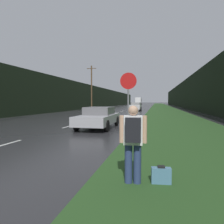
% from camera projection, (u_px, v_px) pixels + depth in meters
% --- Properties ---
extents(grass_verge, '(6.00, 240.00, 0.02)m').
position_uv_depth(grass_verge, '(165.00, 110.00, 38.87)').
color(grass_verge, '#26471E').
rests_on(grass_verge, ground_plane).
extents(lane_stripe_c, '(0.12, 3.00, 0.01)m').
position_uv_depth(lane_stripe_c, '(72.00, 125.00, 14.18)').
color(lane_stripe_c, silver).
rests_on(lane_stripe_c, ground_plane).
extents(lane_stripe_d, '(0.12, 3.00, 0.01)m').
position_uv_depth(lane_stripe_d, '(99.00, 118.00, 21.00)').
color(lane_stripe_d, silver).
rests_on(lane_stripe_d, ground_plane).
extents(lane_stripe_e, '(0.12, 3.00, 0.01)m').
position_uv_depth(lane_stripe_e, '(113.00, 114.00, 27.82)').
color(lane_stripe_e, silver).
rests_on(lane_stripe_e, ground_plane).
extents(lane_stripe_f, '(0.12, 3.00, 0.01)m').
position_uv_depth(lane_stripe_f, '(122.00, 111.00, 34.65)').
color(lane_stripe_f, silver).
rests_on(lane_stripe_f, ground_plane).
extents(treeline_far_side, '(2.00, 140.00, 5.60)m').
position_uv_depth(treeline_far_side, '(93.00, 97.00, 52.34)').
color(treeline_far_side, black).
rests_on(treeline_far_side, ground_plane).
extents(treeline_near_side, '(2.00, 140.00, 6.85)m').
position_uv_depth(treeline_near_side, '(189.00, 94.00, 47.13)').
color(treeline_near_side, black).
rests_on(treeline_near_side, ground_plane).
extents(utility_pole_far, '(1.80, 0.24, 8.29)m').
position_uv_depth(utility_pole_far, '(92.00, 87.00, 37.13)').
color(utility_pole_far, '#4C3823').
rests_on(utility_pole_far, ground_plane).
extents(stop_sign, '(0.67, 0.07, 2.88)m').
position_uv_depth(stop_sign, '(128.00, 100.00, 8.15)').
color(stop_sign, slate).
rests_on(stop_sign, ground_plane).
extents(hitchhiker_with_backpack, '(0.56, 0.43, 1.63)m').
position_uv_depth(hitchhiker_with_backpack, '(133.00, 139.00, 4.06)').
color(hitchhiker_with_backpack, navy).
rests_on(hitchhiker_with_backpack, ground_plane).
extents(suitcase, '(0.41, 0.19, 0.39)m').
position_uv_depth(suitcase, '(161.00, 176.00, 4.11)').
color(suitcase, teal).
rests_on(suitcase, ground_plane).
extents(car_passing_near, '(2.01, 4.68, 1.34)m').
position_uv_depth(car_passing_near, '(99.00, 117.00, 12.88)').
color(car_passing_near, '#9E9EA3').
rests_on(car_passing_near, ground_plane).
extents(car_passing_far, '(1.92, 4.46, 1.49)m').
position_uv_depth(car_passing_far, '(136.00, 106.00, 35.92)').
color(car_passing_far, '#BCBCBC').
rests_on(car_passing_far, ground_plane).
extents(delivery_truck, '(2.60, 8.09, 3.42)m').
position_uv_depth(delivery_truck, '(139.00, 101.00, 92.39)').
color(delivery_truck, gray).
rests_on(delivery_truck, ground_plane).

